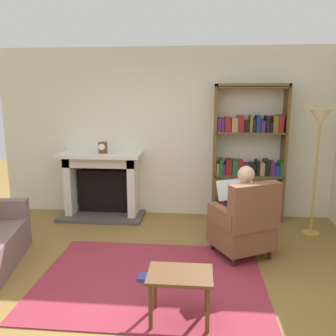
{
  "coord_description": "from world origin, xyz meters",
  "views": [
    {
      "loc": [
        0.49,
        -3.11,
        1.94
      ],
      "look_at": [
        0.1,
        1.2,
        1.05
      ],
      "focal_mm": 37.3,
      "sensor_mm": 36.0,
      "label": 1
    }
  ],
  "objects_px": {
    "fireplace": "(103,182)",
    "seated_reader": "(240,206)",
    "floor_lamp": "(320,129)",
    "mantel_clock": "(103,148)",
    "side_table": "(180,281)",
    "armchair_reading": "(245,224)",
    "bookshelf": "(249,158)"
  },
  "relations": [
    {
      "from": "mantel_clock",
      "to": "floor_lamp",
      "type": "relative_size",
      "value": 0.1
    },
    {
      "from": "side_table",
      "to": "armchair_reading",
      "type": "bearing_deg",
      "value": 61.7
    },
    {
      "from": "fireplace",
      "to": "mantel_clock",
      "type": "bearing_deg",
      "value": -61.18
    },
    {
      "from": "mantel_clock",
      "to": "side_table",
      "type": "bearing_deg",
      "value": -61.91
    },
    {
      "from": "fireplace",
      "to": "mantel_clock",
      "type": "xyz_separation_m",
      "value": [
        0.05,
        -0.1,
        0.59
      ]
    },
    {
      "from": "mantel_clock",
      "to": "floor_lamp",
      "type": "xyz_separation_m",
      "value": [
        3.12,
        -0.43,
        0.36
      ]
    },
    {
      "from": "fireplace",
      "to": "seated_reader",
      "type": "xyz_separation_m",
      "value": [
        2.07,
        -1.24,
        0.05
      ]
    },
    {
      "from": "armchair_reading",
      "to": "seated_reader",
      "type": "xyz_separation_m",
      "value": [
        -0.06,
        0.1,
        0.2
      ]
    },
    {
      "from": "floor_lamp",
      "to": "mantel_clock",
      "type": "bearing_deg",
      "value": 172.14
    },
    {
      "from": "side_table",
      "to": "floor_lamp",
      "type": "bearing_deg",
      "value": 50.49
    },
    {
      "from": "mantel_clock",
      "to": "fireplace",
      "type": "bearing_deg",
      "value": 118.82
    },
    {
      "from": "bookshelf",
      "to": "armchair_reading",
      "type": "height_order",
      "value": "bookshelf"
    },
    {
      "from": "bookshelf",
      "to": "floor_lamp",
      "type": "relative_size",
      "value": 1.19
    },
    {
      "from": "seated_reader",
      "to": "side_table",
      "type": "xyz_separation_m",
      "value": [
        -0.65,
        -1.42,
        -0.24
      ]
    },
    {
      "from": "armchair_reading",
      "to": "side_table",
      "type": "distance_m",
      "value": 1.5
    },
    {
      "from": "fireplace",
      "to": "floor_lamp",
      "type": "bearing_deg",
      "value": -9.48
    },
    {
      "from": "fireplace",
      "to": "seated_reader",
      "type": "height_order",
      "value": "seated_reader"
    },
    {
      "from": "fireplace",
      "to": "floor_lamp",
      "type": "xyz_separation_m",
      "value": [
        3.18,
        -0.53,
        0.95
      ]
    },
    {
      "from": "armchair_reading",
      "to": "floor_lamp",
      "type": "bearing_deg",
      "value": -170.65
    },
    {
      "from": "seated_reader",
      "to": "floor_lamp",
      "type": "distance_m",
      "value": 1.59
    },
    {
      "from": "fireplace",
      "to": "seated_reader",
      "type": "relative_size",
      "value": 1.18
    },
    {
      "from": "mantel_clock",
      "to": "side_table",
      "type": "relative_size",
      "value": 0.31
    },
    {
      "from": "mantel_clock",
      "to": "armchair_reading",
      "type": "relative_size",
      "value": 0.18
    },
    {
      "from": "fireplace",
      "to": "bookshelf",
      "type": "height_order",
      "value": "bookshelf"
    },
    {
      "from": "mantel_clock",
      "to": "side_table",
      "type": "xyz_separation_m",
      "value": [
        1.37,
        -2.56,
        -0.77
      ]
    },
    {
      "from": "mantel_clock",
      "to": "side_table",
      "type": "distance_m",
      "value": 3.0
    },
    {
      "from": "armchair_reading",
      "to": "side_table",
      "type": "relative_size",
      "value": 1.73
    },
    {
      "from": "fireplace",
      "to": "floor_lamp",
      "type": "relative_size",
      "value": 0.76
    },
    {
      "from": "fireplace",
      "to": "seated_reader",
      "type": "distance_m",
      "value": 2.42
    },
    {
      "from": "armchair_reading",
      "to": "seated_reader",
      "type": "distance_m",
      "value": 0.23
    },
    {
      "from": "floor_lamp",
      "to": "armchair_reading",
      "type": "bearing_deg",
      "value": -142.17
    },
    {
      "from": "mantel_clock",
      "to": "seated_reader",
      "type": "bearing_deg",
      "value": -29.48
    }
  ]
}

